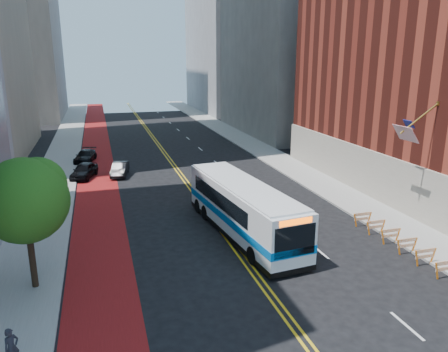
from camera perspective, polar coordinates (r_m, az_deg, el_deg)
name	(u,v)px	position (r m, az deg, el deg)	size (l,w,h in m)	color
ground	(288,318)	(21.01, 8.33, -17.90)	(160.00, 160.00, 0.00)	black
sidewalk_left	(57,173)	(47.48, -20.94, 0.38)	(4.00, 140.00, 0.15)	gray
sidewalk_right	(276,158)	(51.19, 6.83, 2.32)	(4.00, 140.00, 0.15)	gray
bus_lane_paint	(97,171)	(47.30, -16.24, 0.65)	(3.60, 140.00, 0.01)	maroon
center_line_inner	(173,166)	(47.88, -6.74, 1.33)	(0.14, 140.00, 0.01)	gold
center_line_outer	(176,166)	(47.93, -6.31, 1.36)	(0.14, 140.00, 0.01)	gold
lane_dashes	(200,149)	(56.47, -3.11, 3.55)	(0.14, 98.20, 0.01)	silver
construction_barriers	(416,249)	(28.02, 23.77, -8.70)	(1.42, 10.91, 1.00)	orange
street_tree	(26,197)	(23.17, -24.46, -2.51)	(4.20, 4.20, 6.70)	black
transit_bus	(242,208)	(28.84, 2.36, -4.16)	(4.28, 13.16, 3.55)	silver
car_a	(84,171)	(44.78, -17.81, 0.69)	(1.74, 4.33, 1.47)	black
car_b	(120,169)	(44.66, -13.44, 0.88)	(1.42, 4.07, 1.34)	black
car_c	(85,156)	(51.66, -17.66, 2.49)	(1.85, 4.55, 1.32)	black
pedestrian	(12,348)	(19.26, -25.99, -19.51)	(0.57, 0.38, 1.57)	black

